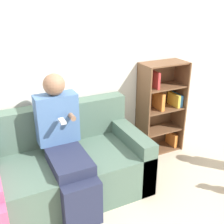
% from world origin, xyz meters
% --- Properties ---
extents(back_wall, '(10.00, 0.06, 2.55)m').
position_xyz_m(back_wall, '(0.00, 1.04, 1.27)').
color(back_wall, silver).
rests_on(back_wall, ground_plane).
extents(couch, '(2.18, 0.91, 0.90)m').
position_xyz_m(couch, '(-0.08, 0.56, 0.30)').
color(couch, '#4C6656').
rests_on(couch, ground_plane).
extents(adult_seated, '(0.42, 0.84, 1.30)m').
position_xyz_m(adult_seated, '(0.15, 0.45, 0.67)').
color(adult_seated, '#232842').
rests_on(adult_seated, ground_plane).
extents(bookshelf, '(0.59, 0.32, 1.22)m').
position_xyz_m(bookshelf, '(1.60, 0.88, 0.62)').
color(bookshelf, brown).
rests_on(bookshelf, ground_plane).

